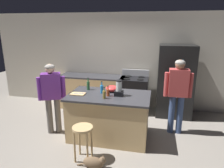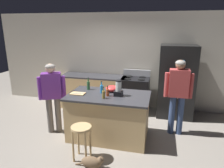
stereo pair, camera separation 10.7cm
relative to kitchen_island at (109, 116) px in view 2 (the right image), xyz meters
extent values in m
plane|color=gray|center=(0.00, 0.00, -0.48)|extent=(14.00, 14.00, 0.00)
cube|color=beige|center=(0.00, 1.95, 0.87)|extent=(8.00, 0.10, 2.70)
cube|color=tan|center=(0.00, 0.00, -0.02)|extent=(1.62, 0.93, 0.92)
cube|color=#333338|center=(0.00, 0.00, 0.46)|extent=(1.68, 0.99, 0.04)
cube|color=tan|center=(-0.80, 1.55, -0.02)|extent=(2.00, 0.64, 0.92)
cube|color=#333338|center=(-0.80, 1.55, 0.46)|extent=(2.00, 0.64, 0.04)
cube|color=black|center=(1.42, 1.50, 0.46)|extent=(0.90, 0.70, 1.88)
cylinder|color=#B7BABF|center=(1.38, 1.13, 0.55)|extent=(0.02, 0.02, 0.85)
cylinder|color=#B7BABF|center=(1.46, 1.13, 0.55)|extent=(0.02, 0.02, 0.85)
cube|color=#3FB259|center=(1.27, 1.15, 0.56)|extent=(0.05, 0.01, 0.05)
cube|color=#3FB259|center=(1.72, 1.15, 0.24)|extent=(0.05, 0.01, 0.05)
cube|color=yellow|center=(1.41, 1.15, 0.27)|extent=(0.05, 0.01, 0.05)
cube|color=purple|center=(1.68, 1.15, 0.34)|extent=(0.05, 0.01, 0.05)
cube|color=purple|center=(1.18, 1.15, 0.59)|extent=(0.05, 0.01, 0.05)
cube|color=#268CD8|center=(1.52, 1.15, 1.05)|extent=(0.05, 0.01, 0.05)
cube|color=black|center=(0.35, 1.52, 0.00)|extent=(0.76, 0.64, 0.96)
cube|color=black|center=(0.35, 1.20, -0.05)|extent=(0.60, 0.01, 0.24)
cube|color=#B7BABF|center=(0.35, 1.81, 0.57)|extent=(0.76, 0.06, 0.18)
cylinder|color=black|center=(0.17, 1.37, 0.48)|extent=(0.18, 0.18, 0.01)
cylinder|color=black|center=(0.53, 1.37, 0.48)|extent=(0.18, 0.18, 0.01)
cylinder|color=black|center=(0.17, 1.67, 0.48)|extent=(0.18, 0.18, 0.01)
cylinder|color=black|center=(0.53, 1.67, 0.48)|extent=(0.18, 0.18, 0.01)
cylinder|color=#66605B|center=(-1.33, -0.11, -0.08)|extent=(0.17, 0.17, 0.81)
cylinder|color=#66605B|center=(-1.17, -0.03, -0.08)|extent=(0.17, 0.17, 0.81)
cube|color=#723399|center=(-1.25, -0.07, 0.61)|extent=(0.45, 0.36, 0.56)
cylinder|color=#723399|center=(-1.48, -0.17, 0.56)|extent=(0.12, 0.12, 0.50)
cylinder|color=#723399|center=(-1.02, 0.03, 0.56)|extent=(0.12, 0.12, 0.50)
sphere|color=#D8AD8C|center=(-1.25, -0.07, 0.99)|extent=(0.26, 0.26, 0.20)
ellipsoid|color=gray|center=(-1.25, -0.07, 1.02)|extent=(0.28, 0.28, 0.12)
cylinder|color=#384C7A|center=(1.49, 0.50, -0.04)|extent=(0.13, 0.13, 0.87)
cylinder|color=#384C7A|center=(1.31, 0.49, -0.04)|extent=(0.13, 0.13, 0.87)
cube|color=#B23F3F|center=(1.40, 0.49, 0.69)|extent=(0.41, 0.23, 0.59)
cylinder|color=#B23F3F|center=(1.65, 0.50, 0.64)|extent=(0.09, 0.09, 0.53)
cylinder|color=#B23F3F|center=(1.15, 0.49, 0.64)|extent=(0.09, 0.09, 0.53)
sphere|color=#8C664C|center=(1.40, 0.49, 1.08)|extent=(0.20, 0.20, 0.20)
ellipsoid|color=gray|center=(1.40, 0.49, 1.12)|extent=(0.22, 0.22, 0.12)
cylinder|color=tan|center=(-0.27, -0.87, 0.14)|extent=(0.36, 0.36, 0.04)
cylinder|color=tan|center=(-0.39, -0.98, -0.18)|extent=(0.04, 0.04, 0.60)
cylinder|color=tan|center=(-0.15, -0.98, -0.18)|extent=(0.04, 0.04, 0.60)
cylinder|color=tan|center=(-0.39, -0.75, -0.18)|extent=(0.04, 0.04, 0.60)
cylinder|color=tan|center=(-0.15, -0.75, -0.18)|extent=(0.04, 0.04, 0.60)
ellipsoid|color=brown|center=(-0.03, -1.06, -0.38)|extent=(0.36, 0.18, 0.20)
sphere|color=brown|center=(0.13, -1.06, -0.31)|extent=(0.12, 0.12, 0.12)
cone|color=brown|center=(0.14, -1.09, -0.25)|extent=(0.04, 0.04, 0.03)
cone|color=brown|center=(0.14, -1.03, -0.25)|extent=(0.04, 0.04, 0.03)
cylinder|color=brown|center=(-0.23, -1.06, -0.44)|extent=(0.20, 0.03, 0.10)
cube|color=black|center=(0.21, 0.00, 0.53)|extent=(0.17, 0.17, 0.10)
cylinder|color=silver|center=(0.21, 0.00, 0.68)|extent=(0.12, 0.12, 0.20)
cylinder|color=black|center=(0.21, 0.00, 0.79)|extent=(0.12, 0.12, 0.02)
cylinder|color=#268CD8|center=(-0.17, 0.08, 0.56)|extent=(0.07, 0.07, 0.17)
cylinder|color=#268CD8|center=(-0.17, 0.08, 0.68)|extent=(0.03, 0.03, 0.07)
cylinder|color=black|center=(-0.17, 0.08, 0.73)|extent=(0.03, 0.03, 0.02)
cylinder|color=#2D6638|center=(-0.53, 0.25, 0.57)|extent=(0.07, 0.07, 0.18)
cylinder|color=#2D6638|center=(-0.53, 0.25, 0.70)|extent=(0.03, 0.03, 0.08)
cylinder|color=black|center=(-0.53, 0.25, 0.75)|extent=(0.03, 0.03, 0.02)
cylinder|color=#B24C26|center=(0.00, -0.07, 0.55)|extent=(0.06, 0.06, 0.14)
cylinder|color=#B24C26|center=(0.00, -0.07, 0.65)|extent=(0.02, 0.02, 0.06)
cylinder|color=black|center=(0.00, -0.07, 0.69)|extent=(0.03, 0.03, 0.02)
cylinder|color=olive|center=(-0.04, -0.23, 0.55)|extent=(0.06, 0.06, 0.15)
cylinder|color=olive|center=(-0.04, -0.23, 0.66)|extent=(0.02, 0.02, 0.07)
cylinder|color=black|center=(-0.04, -0.23, 0.71)|extent=(0.03, 0.03, 0.02)
ellipsoid|color=red|center=(0.01, 0.25, 0.54)|extent=(0.28, 0.28, 0.13)
cube|color=tan|center=(-0.64, -0.11, 0.49)|extent=(0.30, 0.20, 0.02)
cube|color=#B7BABF|center=(-0.62, -0.11, 0.50)|extent=(0.22, 0.09, 0.01)
camera|label=1|loc=(0.92, -3.89, 1.84)|focal=32.83mm
camera|label=2|loc=(1.02, -3.87, 1.84)|focal=32.83mm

